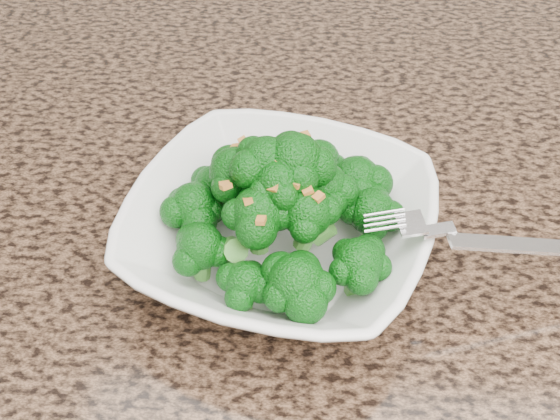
# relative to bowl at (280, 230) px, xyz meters

# --- Properties ---
(granite_counter) EXTENTS (1.64, 1.04, 0.03)m
(granite_counter) POSITION_rel_bowl_xyz_m (0.13, 0.10, -0.04)
(granite_counter) COLOR brown
(granite_counter) RESTS_ON cabinet
(bowl) EXTENTS (0.29, 0.29, 0.06)m
(bowl) POSITION_rel_bowl_xyz_m (0.00, 0.00, 0.00)
(bowl) COLOR white
(bowl) RESTS_ON granite_counter
(broccoli_pile) EXTENTS (0.21, 0.21, 0.07)m
(broccoli_pile) POSITION_rel_bowl_xyz_m (0.00, 0.00, 0.06)
(broccoli_pile) COLOR #09520B
(broccoli_pile) RESTS_ON bowl
(garlic_topping) EXTENTS (0.12, 0.12, 0.01)m
(garlic_topping) POSITION_rel_bowl_xyz_m (0.00, 0.00, 0.10)
(garlic_topping) COLOR #C67D30
(garlic_topping) RESTS_ON broccoli_pile
(fork) EXTENTS (0.19, 0.06, 0.01)m
(fork) POSITION_rel_bowl_xyz_m (0.12, -0.03, 0.04)
(fork) COLOR silver
(fork) RESTS_ON bowl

